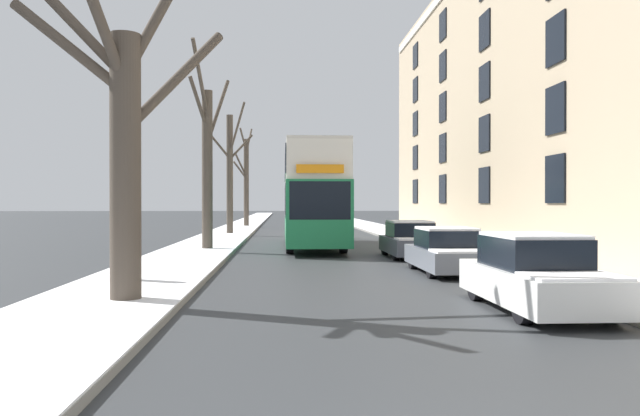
% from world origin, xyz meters
% --- Properties ---
extents(sidewalk_left, '(3.04, 130.00, 0.16)m').
position_xyz_m(sidewalk_left, '(-5.38, 53.00, 0.08)').
color(sidewalk_left, gray).
rests_on(sidewalk_left, ground).
extents(sidewalk_right, '(3.04, 130.00, 0.16)m').
position_xyz_m(sidewalk_right, '(5.38, 53.00, 0.08)').
color(sidewalk_right, gray).
rests_on(sidewalk_right, ground).
extents(terrace_facade_right, '(9.10, 40.25, 14.02)m').
position_xyz_m(terrace_facade_right, '(11.40, 23.12, 7.01)').
color(terrace_facade_right, tan).
rests_on(terrace_facade_right, ground).
extents(bare_tree_left_0, '(3.93, 2.80, 7.56)m').
position_xyz_m(bare_tree_left_0, '(-4.98, 8.79, 3.29)').
color(bare_tree_left_0, '#4C4238').
rests_on(bare_tree_left_0, ground).
extents(bare_tree_left_1, '(1.50, 3.45, 8.36)m').
position_xyz_m(bare_tree_left_1, '(-5.03, 22.35, 3.76)').
color(bare_tree_left_1, '#4C4238').
rests_on(bare_tree_left_1, ground).
extents(bare_tree_left_2, '(2.70, 1.93, 8.14)m').
position_xyz_m(bare_tree_left_2, '(-5.18, 35.45, 4.01)').
color(bare_tree_left_2, '#4C4238').
rests_on(bare_tree_left_2, ground).
extents(bare_tree_left_3, '(1.45, 3.22, 8.44)m').
position_xyz_m(bare_tree_left_3, '(-4.96, 48.36, 4.01)').
color(bare_tree_left_3, '#4C4238').
rests_on(bare_tree_left_3, ground).
extents(double_decker_bus, '(2.52, 11.69, 4.51)m').
position_xyz_m(double_decker_bus, '(-0.55, 24.93, 2.55)').
color(double_decker_bus, '#1E7A47').
rests_on(double_decker_bus, ground).
extents(parked_car_0, '(1.71, 4.22, 1.44)m').
position_xyz_m(parked_car_0, '(2.84, 7.87, 0.66)').
color(parked_car_0, silver).
rests_on(parked_car_0, ground).
extents(parked_car_1, '(1.73, 4.00, 1.32)m').
position_xyz_m(parked_car_1, '(2.84, 14.14, 0.61)').
color(parked_car_1, slate).
rests_on(parked_car_1, ground).
extents(parked_car_2, '(1.75, 4.02, 1.37)m').
position_xyz_m(parked_car_2, '(2.84, 19.41, 0.63)').
color(parked_car_2, '#474C56').
rests_on(parked_car_2, ground).
extents(pedestrian_left_sidewalk, '(0.38, 0.38, 1.74)m').
position_xyz_m(pedestrian_left_sidewalk, '(-5.74, 11.85, 0.95)').
color(pedestrian_left_sidewalk, black).
rests_on(pedestrian_left_sidewalk, ground).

